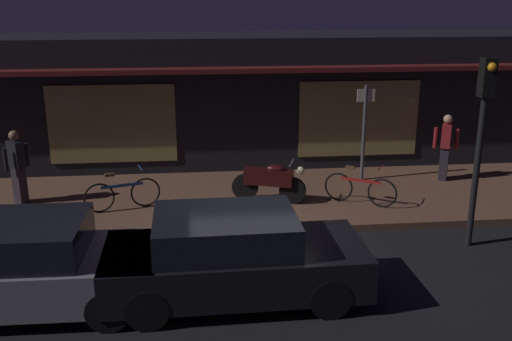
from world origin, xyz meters
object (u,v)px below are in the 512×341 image
object	(u,v)px
parked_car_near	(21,266)
parked_car_far	(232,257)
motorcycle	(270,181)
sign_post	(364,127)
person_photographer	(17,165)
person_bystander	(445,146)
traffic_light_pole	(482,120)
bicycle_parked	(360,189)
bicycle_extra	(122,194)

from	to	relation	value
parked_car_near	parked_car_far	distance (m)	3.23
motorcycle	sign_post	distance (m)	2.99
parked_car_near	parked_car_far	world-z (taller)	same
motorcycle	person_photographer	size ratio (longest dim) A/B	0.99
person_bystander	parked_car_near	xyz separation A→B (m)	(-8.90, -5.13, -0.32)
sign_post	traffic_light_pole	world-z (taller)	traffic_light_pole
person_photographer	motorcycle	bearing A→B (deg)	-5.03
person_bystander	parked_car_near	world-z (taller)	person_bystander
bicycle_parked	bicycle_extra	size ratio (longest dim) A/B	0.90
bicycle_parked	parked_car_near	xyz separation A→B (m)	(-6.32, -3.60, 0.20)
bicycle_extra	person_bystander	bearing A→B (deg)	9.75
motorcycle	parked_car_near	distance (m)	5.87
bicycle_extra	bicycle_parked	bearing A→B (deg)	-2.01
parked_car_far	bicycle_parked	bearing A→B (deg)	49.57
bicycle_parked	parked_car_far	size ratio (longest dim) A/B	0.35
person_bystander	motorcycle	bearing A→B (deg)	-165.62
bicycle_parked	person_bystander	distance (m)	3.05
parked_car_near	parked_car_far	bearing A→B (deg)	-0.38
bicycle_extra	parked_car_far	size ratio (longest dim) A/B	0.39
bicycle_extra	sign_post	size ratio (longest dim) A/B	0.67
traffic_light_pole	bicycle_parked	bearing A→B (deg)	127.50
person_photographer	person_bystander	xyz separation A→B (m)	(10.16, 0.68, 0.00)
motorcycle	bicycle_parked	xyz separation A→B (m)	(1.98, -0.36, -0.14)
bicycle_parked	person_photographer	world-z (taller)	person_photographer
traffic_light_pole	parked_car_near	distance (m)	8.25
person_photographer	sign_post	bearing A→B (deg)	6.18
person_photographer	parked_car_far	size ratio (longest dim) A/B	0.40
parked_car_far	motorcycle	bearing A→B (deg)	74.48
traffic_light_pole	parked_car_near	size ratio (longest dim) A/B	0.87
parked_car_far	traffic_light_pole	bearing A→B (deg)	18.19
person_photographer	person_bystander	size ratio (longest dim) A/B	1.00
sign_post	parked_car_near	bearing A→B (deg)	-142.14
sign_post	traffic_light_pole	xyz separation A→B (m)	(1.06, -3.81, 0.97)
bicycle_extra	person_bystander	distance (m)	7.95
motorcycle	parked_car_near	size ratio (longest dim) A/B	0.40
motorcycle	person_bystander	xyz separation A→B (m)	(4.56, 1.17, 0.38)
motorcycle	person_bystander	world-z (taller)	person_bystander
bicycle_extra	sign_post	bearing A→B (deg)	14.97
traffic_light_pole	bicycle_extra	bearing A→B (deg)	161.66
bicycle_extra	motorcycle	bearing A→B (deg)	3.06
person_photographer	traffic_light_pole	world-z (taller)	traffic_light_pole
person_bystander	bicycle_parked	bearing A→B (deg)	-149.40
person_bystander	bicycle_extra	bearing A→B (deg)	-170.25
person_bystander	traffic_light_pole	xyz separation A→B (m)	(-0.99, -3.61, 1.45)
bicycle_parked	parked_car_far	xyz separation A→B (m)	(-3.08, -3.62, 0.20)
person_photographer	person_bystander	bearing A→B (deg)	3.82
bicycle_parked	bicycle_extra	distance (m)	5.24
motorcycle	person_photographer	distance (m)	5.63
bicycle_extra	sign_post	xyz separation A→B (m)	(5.77, 1.54, 1.00)
bicycle_extra	sign_post	world-z (taller)	sign_post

